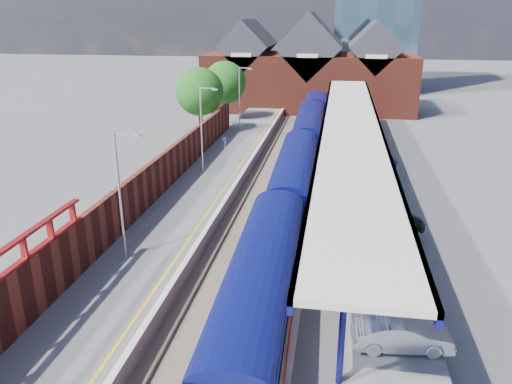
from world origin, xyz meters
TOP-DOWN VIEW (x-y plane):
  - ground at (0.00, 30.00)m, footprint 240.00×240.00m
  - ballast_bed at (0.00, 20.00)m, footprint 6.00×76.00m
  - rails at (0.00, 20.00)m, footprint 4.51×76.00m
  - left_platform at (-5.50, 20.00)m, footprint 5.00×76.00m
  - right_platform at (6.00, 20.00)m, footprint 6.00×76.00m
  - coping_left at (-3.15, 20.00)m, footprint 0.30×76.00m
  - coping_right at (3.15, 20.00)m, footprint 0.30×76.00m
  - yellow_line at (-3.75, 20.00)m, footprint 0.14×76.00m
  - train at (1.49, 27.50)m, footprint 3.19×65.96m
  - canopy at (5.48, 21.95)m, footprint 4.50×52.00m
  - lamp_post_b at (-6.36, 6.00)m, footprint 1.48×0.18m
  - lamp_post_c at (-6.36, 22.00)m, footprint 1.48×0.18m
  - lamp_post_d at (-6.36, 38.00)m, footprint 1.48×0.18m
  - platform_sign at (-5.00, 24.00)m, footprint 0.55×0.08m
  - brick_wall at (-8.10, 13.54)m, footprint 0.35×50.00m
  - station_building at (0.00, 58.00)m, footprint 30.00×12.12m
  - tree_near at (-10.35, 35.91)m, footprint 5.20×5.20m
  - tree_far at (-9.35, 43.91)m, footprint 5.20×5.20m
  - parked_car_red at (7.19, 9.50)m, footprint 4.86×3.28m
  - parked_car_silver at (7.39, 0.39)m, footprint 3.99×1.78m
  - parked_car_dark at (7.93, 12.22)m, footprint 4.46×2.34m
  - parked_car_blue at (7.58, 25.84)m, footprint 4.57×2.49m

SIDE VIEW (x-z plane):
  - ground at x=0.00m, z-range 0.00..0.00m
  - ballast_bed at x=0.00m, z-range 0.00..0.06m
  - rails at x=0.00m, z-range 0.05..0.19m
  - left_platform at x=-5.50m, z-range 0.00..1.00m
  - right_platform at x=6.00m, z-range 0.00..1.00m
  - yellow_line at x=-3.75m, z-range 1.00..1.01m
  - coping_left at x=-3.15m, z-range 1.00..1.05m
  - coping_right at x=3.15m, z-range 1.00..1.05m
  - parked_car_blue at x=7.58m, z-range 1.00..2.21m
  - parked_car_dark at x=7.93m, z-range 1.00..2.24m
  - parked_car_silver at x=7.39m, z-range 1.00..2.27m
  - parked_car_red at x=7.19m, z-range 1.00..2.54m
  - train at x=1.49m, z-range 0.40..3.85m
  - brick_wall at x=-8.10m, z-range 0.52..4.38m
  - platform_sign at x=-5.00m, z-range 1.44..3.94m
  - lamp_post_b at x=-6.36m, z-range 1.49..8.49m
  - lamp_post_c at x=-6.36m, z-range 1.49..8.49m
  - lamp_post_d at x=-6.36m, z-range 1.49..8.49m
  - canopy at x=5.48m, z-range 3.01..7.49m
  - tree_near at x=-10.35m, z-range 1.30..9.40m
  - tree_far at x=-9.35m, z-range 1.30..9.40m
  - station_building at x=0.00m, z-range -1.44..12.34m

